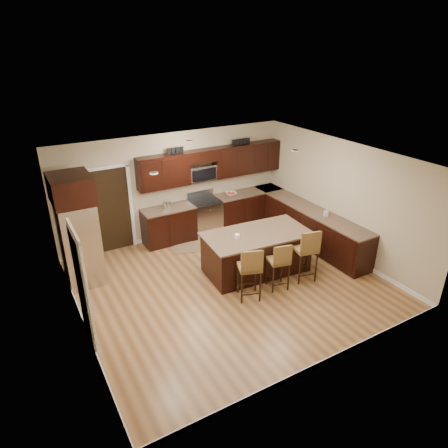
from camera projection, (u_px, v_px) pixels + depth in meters
floor at (230, 283)px, 8.47m from camera, size 6.00×6.00×0.00m
ceiling at (231, 160)px, 7.33m from camera, size 6.00×6.00×0.00m
wall_back at (175, 186)px, 10.07m from camera, size 6.00×0.00×6.00m
wall_left at (74, 264)px, 6.55m from camera, size 0.00×5.50×5.50m
wall_right at (342, 199)px, 9.25m from camera, size 0.00×5.50×5.50m
base_cabinets at (265, 221)px, 10.27m from camera, size 4.02×3.96×0.92m
upper_cabinets at (214, 163)px, 10.20m from camera, size 4.00×0.33×0.80m
range at (205, 216)px, 10.51m from camera, size 0.76×0.64×1.11m
microwave at (201, 173)px, 10.15m from camera, size 0.76×0.31×0.40m
doorway at (112, 210)px, 9.45m from camera, size 0.85×0.03×2.06m
pantry_door at (82, 290)px, 6.46m from camera, size 0.03×0.80×2.04m
letter_decor at (209, 146)px, 9.95m from camera, size 2.20×0.03×0.15m
island at (256, 253)px, 8.78m from camera, size 2.37×1.36×0.92m
stool_left at (250, 268)px, 7.67m from camera, size 0.55×0.55×1.15m
stool_mid at (280, 261)px, 8.02m from camera, size 0.47×0.47×1.06m
stool_right at (307, 249)px, 8.29m from camera, size 0.53×0.53×1.20m
refrigerator at (78, 229)px, 8.11m from camera, size 0.79×0.96×2.35m
floor_mat at (191, 247)px, 9.95m from camera, size 1.03×0.86×0.01m
fruit_bowl at (231, 194)px, 10.66m from camera, size 0.36×0.36×0.07m
soap_bottle at (326, 212)px, 9.37m from camera, size 0.11×0.12×0.19m
canister_tall at (165, 205)px, 9.79m from camera, size 0.12×0.12×0.18m
canister_short at (168, 205)px, 9.83m from camera, size 0.11×0.11×0.17m
island_jar at (237, 236)px, 8.33m from camera, size 0.10×0.10×0.10m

